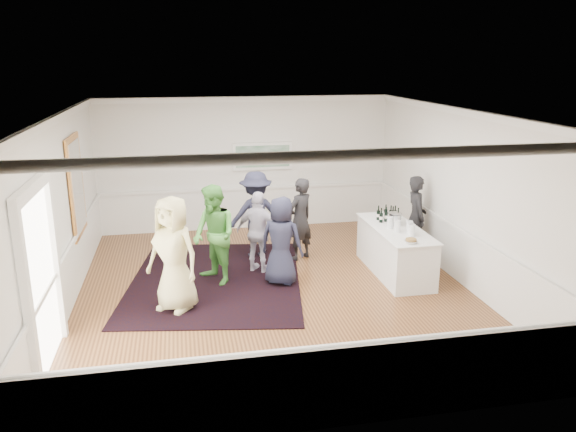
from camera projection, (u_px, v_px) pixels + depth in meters
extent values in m
plane|color=brown|center=(274.00, 290.00, 10.19)|extent=(8.00, 8.00, 0.00)
cube|color=white|center=(273.00, 112.00, 9.31)|extent=(7.00, 8.00, 0.02)
cube|color=white|center=(62.00, 216.00, 9.10)|extent=(0.02, 8.00, 3.20)
cube|color=white|center=(460.00, 196.00, 10.40)|extent=(0.02, 8.00, 3.20)
cube|color=white|center=(246.00, 164.00, 13.53)|extent=(7.00, 0.02, 3.20)
cube|color=white|center=(337.00, 299.00, 5.97)|extent=(7.00, 0.02, 3.20)
cube|color=#D78C3F|center=(76.00, 186.00, 10.29)|extent=(0.04, 1.25, 1.85)
cube|color=white|center=(78.00, 186.00, 10.29)|extent=(0.01, 1.05, 1.65)
cube|color=white|center=(28.00, 309.00, 6.66)|extent=(0.10, 0.14, 2.40)
cube|color=white|center=(56.00, 261.00, 8.21)|extent=(0.10, 0.14, 2.40)
cube|color=white|center=(31.00, 188.00, 7.08)|extent=(0.10, 1.78, 0.16)
cube|color=white|center=(41.00, 283.00, 7.43)|extent=(0.02, 1.50, 2.40)
cube|color=white|center=(263.00, 156.00, 13.51)|extent=(1.44, 0.05, 0.66)
cube|color=#25653D|center=(263.00, 156.00, 13.47)|extent=(1.30, 0.01, 0.52)
cube|color=black|center=(216.00, 279.00, 10.65)|extent=(3.76, 4.57, 0.02)
cube|color=white|center=(395.00, 251.00, 10.89)|extent=(0.81, 2.23, 0.91)
cube|color=white|center=(396.00, 228.00, 10.76)|extent=(0.87, 2.29, 0.02)
imported|color=black|center=(416.00, 217.00, 11.67)|extent=(0.48, 0.67, 1.74)
imported|color=#CFC481|center=(173.00, 254.00, 9.18)|extent=(1.13, 1.07, 1.95)
imported|color=#51A542|center=(214.00, 235.00, 10.29)|extent=(1.05, 1.13, 1.86)
imported|color=silver|center=(259.00, 232.00, 10.87)|extent=(1.01, 0.85, 1.61)
imported|color=#202136|center=(256.00, 215.00, 11.69)|extent=(1.23, 0.76, 1.83)
imported|color=black|center=(300.00, 219.00, 11.56)|extent=(0.75, 0.69, 1.72)
imported|color=#202136|center=(281.00, 241.00, 10.29)|extent=(0.97, 0.87, 1.66)
cylinder|color=#82B841|center=(397.00, 226.00, 10.45)|extent=(0.12, 0.12, 0.24)
cylinder|color=#E55143|center=(410.00, 226.00, 10.42)|extent=(0.12, 0.12, 0.24)
cylinder|color=#68B13F|center=(390.00, 222.00, 10.69)|extent=(0.12, 0.12, 0.24)
cylinder|color=silver|center=(412.00, 230.00, 10.20)|extent=(0.12, 0.12, 0.24)
cylinder|color=#67C044|center=(411.00, 229.00, 10.28)|extent=(0.12, 0.12, 0.24)
cylinder|color=silver|center=(395.00, 219.00, 10.90)|extent=(0.26, 0.26, 0.25)
imported|color=white|center=(411.00, 241.00, 9.86)|extent=(0.23, 0.23, 0.06)
cylinder|color=olive|center=(411.00, 240.00, 9.86)|extent=(0.19, 0.19, 0.04)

